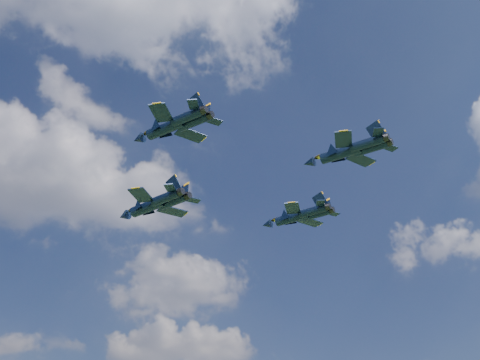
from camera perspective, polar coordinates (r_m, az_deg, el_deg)
name	(u,v)px	position (r m, az deg, el deg)	size (l,w,h in m)	color
jet_lead	(146,207)	(111.46, -8.91, -2.56)	(14.52, 16.57, 4.26)	black
jet_left	(164,129)	(89.22, -7.26, 4.84)	(12.79, 13.48, 3.58)	black
jet_right	(290,218)	(116.56, 4.77, -3.61)	(13.67, 14.31, 3.81)	black
jet_slot	(338,154)	(94.71, 9.26, 2.47)	(13.22, 13.58, 3.64)	black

